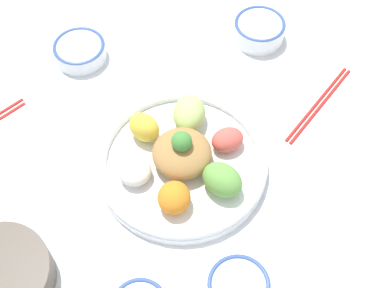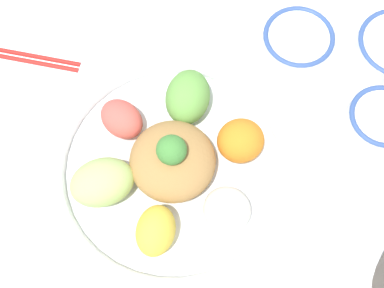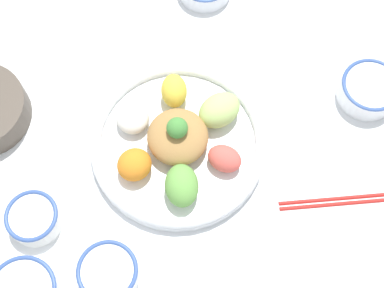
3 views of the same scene
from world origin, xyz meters
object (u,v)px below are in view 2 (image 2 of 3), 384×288
(salad_platter, at_px, (172,166))
(sauce_bowl_far, at_px, (297,42))
(rice_bowl_blue, at_px, (380,123))
(chopsticks_pair_near, at_px, (1,52))

(salad_platter, height_order, sauce_bowl_far, salad_platter)
(rice_bowl_blue, height_order, chopsticks_pair_near, rice_bowl_blue)
(salad_platter, relative_size, chopsticks_pair_near, 1.48)
(rice_bowl_blue, bearing_deg, sauce_bowl_far, -67.40)
(salad_platter, relative_size, rice_bowl_blue, 3.51)
(salad_platter, height_order, rice_bowl_blue, salad_platter)
(salad_platter, height_order, chopsticks_pair_near, salad_platter)
(rice_bowl_blue, height_order, sauce_bowl_far, rice_bowl_blue)
(salad_platter, bearing_deg, sauce_bowl_far, -148.86)
(sauce_bowl_far, height_order, chopsticks_pair_near, sauce_bowl_far)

